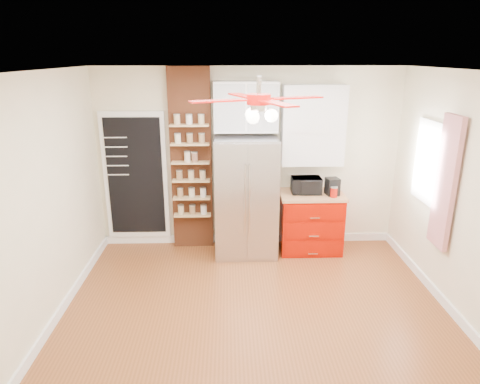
{
  "coord_description": "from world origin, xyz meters",
  "views": [
    {
      "loc": [
        -0.31,
        -4.26,
        2.85
      ],
      "look_at": [
        -0.16,
        0.9,
        1.18
      ],
      "focal_mm": 32.0,
      "sensor_mm": 36.0,
      "label": 1
    }
  ],
  "objects_px": {
    "pantry_jar_oats": "(187,157)",
    "fridge": "(246,197)",
    "red_cabinet": "(310,222)",
    "toaster_oven": "(306,185)",
    "canister_left": "(334,192)",
    "ceiling_fan": "(259,100)",
    "coffee_maker": "(332,186)"
  },
  "relations": [
    {
      "from": "pantry_jar_oats",
      "to": "fridge",
      "type": "bearing_deg",
      "value": -8.44
    },
    {
      "from": "red_cabinet",
      "to": "toaster_oven",
      "type": "height_order",
      "value": "toaster_oven"
    },
    {
      "from": "fridge",
      "to": "canister_left",
      "type": "relative_size",
      "value": 12.55
    },
    {
      "from": "fridge",
      "to": "toaster_oven",
      "type": "bearing_deg",
      "value": 4.96
    },
    {
      "from": "ceiling_fan",
      "to": "coffee_maker",
      "type": "bearing_deg",
      "value": 53.38
    },
    {
      "from": "pantry_jar_oats",
      "to": "coffee_maker",
      "type": "bearing_deg",
      "value": -3.71
    },
    {
      "from": "fridge",
      "to": "coffee_maker",
      "type": "relative_size",
      "value": 7.01
    },
    {
      "from": "toaster_oven",
      "to": "coffee_maker",
      "type": "bearing_deg",
      "value": -12.87
    },
    {
      "from": "fridge",
      "to": "red_cabinet",
      "type": "distance_m",
      "value": 1.06
    },
    {
      "from": "red_cabinet",
      "to": "toaster_oven",
      "type": "xyz_separation_m",
      "value": [
        -0.08,
        0.03,
        0.57
      ]
    },
    {
      "from": "red_cabinet",
      "to": "canister_left",
      "type": "height_order",
      "value": "canister_left"
    },
    {
      "from": "ceiling_fan",
      "to": "toaster_oven",
      "type": "xyz_separation_m",
      "value": [
        0.84,
        1.71,
        -1.41
      ]
    },
    {
      "from": "toaster_oven",
      "to": "canister_left",
      "type": "bearing_deg",
      "value": -27.73
    },
    {
      "from": "pantry_jar_oats",
      "to": "toaster_oven",
      "type": "bearing_deg",
      "value": -1.59
    },
    {
      "from": "canister_left",
      "to": "red_cabinet",
      "type": "bearing_deg",
      "value": 148.88
    },
    {
      "from": "coffee_maker",
      "to": "canister_left",
      "type": "xyz_separation_m",
      "value": [
        -0.0,
        -0.11,
        -0.06
      ]
    },
    {
      "from": "red_cabinet",
      "to": "pantry_jar_oats",
      "type": "height_order",
      "value": "pantry_jar_oats"
    },
    {
      "from": "fridge",
      "to": "red_cabinet",
      "type": "bearing_deg",
      "value": 2.95
    },
    {
      "from": "coffee_maker",
      "to": "pantry_jar_oats",
      "type": "xyz_separation_m",
      "value": [
        -2.1,
        0.14,
        0.42
      ]
    },
    {
      "from": "fridge",
      "to": "pantry_jar_oats",
      "type": "height_order",
      "value": "fridge"
    },
    {
      "from": "coffee_maker",
      "to": "ceiling_fan",
      "type": "bearing_deg",
      "value": -136.7
    },
    {
      "from": "red_cabinet",
      "to": "canister_left",
      "type": "xyz_separation_m",
      "value": [
        0.28,
        -0.17,
        0.52
      ]
    },
    {
      "from": "ceiling_fan",
      "to": "pantry_jar_oats",
      "type": "xyz_separation_m",
      "value": [
        -0.89,
        1.75,
        -0.98
      ]
    },
    {
      "from": "red_cabinet",
      "to": "toaster_oven",
      "type": "bearing_deg",
      "value": 162.47
    },
    {
      "from": "fridge",
      "to": "pantry_jar_oats",
      "type": "xyz_separation_m",
      "value": [
        -0.84,
        0.12,
        0.57
      ]
    },
    {
      "from": "toaster_oven",
      "to": "canister_left",
      "type": "relative_size",
      "value": 3.08
    },
    {
      "from": "coffee_maker",
      "to": "toaster_oven",
      "type": "bearing_deg",
      "value": 156.54
    },
    {
      "from": "toaster_oven",
      "to": "pantry_jar_oats",
      "type": "bearing_deg",
      "value": 178.92
    },
    {
      "from": "coffee_maker",
      "to": "canister_left",
      "type": "relative_size",
      "value": 1.79
    },
    {
      "from": "fridge",
      "to": "pantry_jar_oats",
      "type": "bearing_deg",
      "value": 171.56
    },
    {
      "from": "ceiling_fan",
      "to": "toaster_oven",
      "type": "distance_m",
      "value": 2.36
    },
    {
      "from": "red_cabinet",
      "to": "pantry_jar_oats",
      "type": "xyz_separation_m",
      "value": [
        -1.81,
        0.07,
        0.99
      ]
    }
  ]
}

